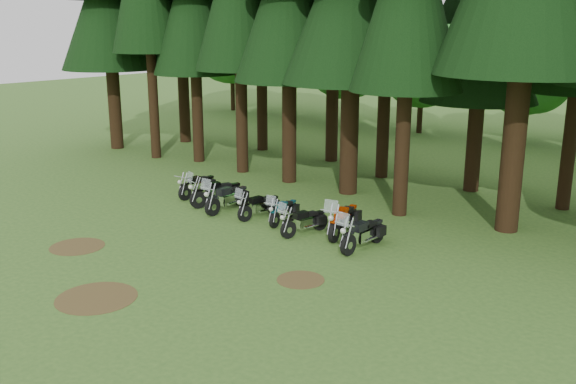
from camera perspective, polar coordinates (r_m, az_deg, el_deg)
name	(u,v)px	position (r m, az deg, el deg)	size (l,w,h in m)	color
ground	(183,250)	(21.33, -9.29, -5.14)	(120.00, 120.00, 0.00)	#385F23
decid_0	(233,38)	(53.51, -4.94, 13.47)	(8.00, 7.78, 10.00)	#301E10
decid_1	(295,40)	(49.83, 0.66, 13.34)	(7.91, 7.69, 9.88)	#301E10
decid_2	(349,55)	(45.78, 5.42, 12.03)	(6.72, 6.53, 8.40)	#301E10
decid_3	(425,65)	(43.18, 12.08, 11.01)	(6.12, 5.95, 7.65)	#301E10
decid_4	(529,70)	(41.80, 20.62, 10.08)	(5.93, 5.76, 7.41)	#301E10
dirt_patch_0	(77,246)	(22.50, -18.23, -4.62)	(1.80, 1.80, 0.01)	#4C3D1E
dirt_patch_1	(301,280)	(18.75, 1.13, -7.80)	(1.40, 1.40, 0.01)	#4C3D1E
dirt_patch_2	(97,298)	(18.35, -16.66, -9.00)	(2.20, 2.20, 0.01)	#4C3D1E
motorcycle_0	(198,186)	(27.57, -8.03, 0.53)	(0.35, 2.18, 0.88)	black
motorcycle_1	(217,193)	(26.11, -6.34, -0.10)	(1.09, 2.38, 1.53)	black
motorcycle_2	(227,198)	(25.29, -5.41, -0.58)	(0.45, 2.42, 1.53)	black
motorcycle_3	(259,206)	(24.37, -2.56, -1.29)	(0.55, 2.11, 1.32)	black
motorcycle_4	(284,212)	(23.75, -0.40, -1.76)	(0.64, 2.02, 1.27)	black
motorcycle_5	(304,222)	(22.48, 1.45, -2.69)	(0.70, 2.11, 1.33)	black
motorcycle_6	(343,221)	(22.43, 4.93, -2.56)	(0.88, 2.49, 1.57)	black
motorcycle_7	(363,234)	(21.16, 6.68, -3.77)	(0.45, 2.36, 1.49)	black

